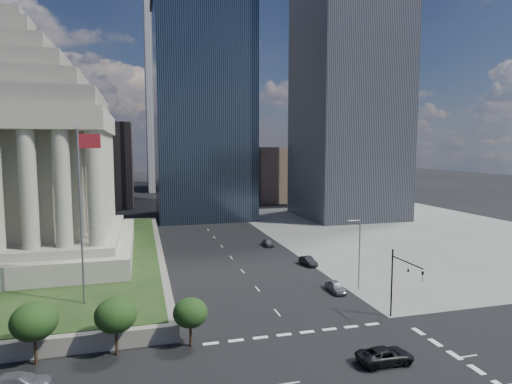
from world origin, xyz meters
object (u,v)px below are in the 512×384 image
object	(u,v)px
traffic_signal_ne	(401,277)
parked_sedan_near	(336,287)
suv_grey	(19,383)
flagpole	(82,206)
parked_sedan_mid	(308,261)
parked_sedan_far	(268,243)
pickup_truck	(385,356)
street_lamp_north	(358,250)
war_memorial	(17,137)

from	to	relation	value
traffic_signal_ne	parked_sedan_near	xyz separation A→B (m)	(-2.45, 11.34, -4.51)
suv_grey	flagpole	bearing A→B (deg)	-7.38
parked_sedan_mid	parked_sedan_far	distance (m)	15.40
pickup_truck	parked_sedan_mid	size ratio (longest dim) A/B	1.24
traffic_signal_ne	pickup_truck	size ratio (longest dim) A/B	1.51
pickup_truck	parked_sedan_mid	xyz separation A→B (m)	(5.71, 32.74, -0.03)
street_lamp_north	pickup_truck	bearing A→B (deg)	-111.53
flagpole	traffic_signal_ne	world-z (taller)	flagpole
flagpole	pickup_truck	world-z (taller)	flagpole
pickup_truck	parked_sedan_mid	bearing A→B (deg)	-9.46
traffic_signal_ne	suv_grey	world-z (taller)	traffic_signal_ne
parked_sedan_near	parked_sedan_mid	bearing A→B (deg)	86.25
war_memorial	traffic_signal_ne	xyz separation A→B (m)	(46.50, -34.30, -16.15)
parked_sedan_near	war_memorial	bearing A→B (deg)	154.80
pickup_truck	traffic_signal_ne	bearing A→B (deg)	-40.24
parked_sedan_mid	suv_grey	bearing A→B (deg)	-148.05
flagpole	suv_grey	xyz separation A→B (m)	(-3.44, -14.47, -12.36)
war_memorial	suv_grey	distance (m)	44.52
suv_grey	pickup_truck	bearing A→B (deg)	-90.70
suv_grey	parked_sedan_near	size ratio (longest dim) A/B	1.20
flagpole	suv_grey	world-z (taller)	flagpole
flagpole	parked_sedan_near	world-z (taller)	flagpole
street_lamp_north	parked_sedan_mid	world-z (taller)	street_lamp_north
traffic_signal_ne	parked_sedan_far	world-z (taller)	traffic_signal_ne
war_memorial	street_lamp_north	xyz separation A→B (m)	(47.33, -23.00, -15.74)
war_memorial	parked_sedan_far	bearing A→B (deg)	7.72
flagpole	traffic_signal_ne	xyz separation A→B (m)	(34.33, -10.30, -7.86)
traffic_signal_ne	street_lamp_north	xyz separation A→B (m)	(0.83, 11.30, 0.41)
flagpole	pickup_truck	xyz separation A→B (m)	(27.62, -18.11, -12.38)
parked_sedan_mid	parked_sedan_far	xyz separation A→B (m)	(-2.50, 15.20, -0.05)
war_memorial	parked_sedan_near	distance (m)	53.80
flagpole	parked_sedan_mid	bearing A→B (deg)	23.70
flagpole	suv_grey	distance (m)	19.34
traffic_signal_ne	street_lamp_north	bearing A→B (deg)	85.81
war_memorial	traffic_signal_ne	distance (m)	60.00
parked_sedan_far	traffic_signal_ne	bearing A→B (deg)	-86.45
war_memorial	suv_grey	world-z (taller)	war_memorial
parked_sedan_mid	traffic_signal_ne	bearing A→B (deg)	-94.11
pickup_truck	parked_sedan_near	xyz separation A→B (m)	(4.26, 19.15, -0.00)
parked_sedan_mid	flagpole	bearing A→B (deg)	-162.70
pickup_truck	suv_grey	bearing A→B (deg)	83.74
pickup_truck	suv_grey	distance (m)	31.27
flagpole	parked_sedan_mid	xyz separation A→B (m)	(33.33, 14.63, -12.41)
parked_sedan_near	parked_sedan_far	distance (m)	28.82
street_lamp_north	parked_sedan_near	world-z (taller)	street_lamp_north
traffic_signal_ne	parked_sedan_mid	size ratio (longest dim) A/B	1.87
traffic_signal_ne	parked_sedan_mid	distance (m)	25.37
flagpole	pickup_truck	size ratio (longest dim) A/B	3.76
flagpole	parked_sedan_near	size ratio (longest dim) A/B	4.63
parked_sedan_near	suv_grey	bearing A→B (deg)	-153.97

